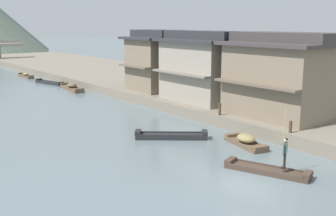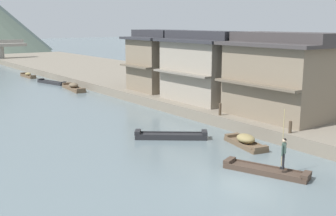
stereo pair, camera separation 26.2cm
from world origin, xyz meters
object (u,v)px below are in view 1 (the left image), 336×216
Objects in this scene: house_waterfront_tall at (158,61)px; mooring_post_dock_mid at (220,109)px; boatman_person at (285,149)px; house_waterfront_second at (202,67)px; boat_moored_third at (246,141)px; mooring_post_dock_near at (290,127)px; boat_midriver_drifting at (26,76)px; house_waterfront_nearest at (284,76)px; boat_foreground_poled at (267,170)px; boat_moored_second at (72,88)px; boat_moored_nearest at (171,136)px; boat_moored_far at (50,83)px.

house_waterfront_tall reaches higher than mooring_post_dock_mid.
house_waterfront_second is (7.62, 14.95, 2.45)m from boatman_person.
boat_moored_third is 0.58× the size of house_waterfront_tall.
mooring_post_dock_mid reaches higher than boat_moored_third.
mooring_post_dock_near is 0.84× the size of mooring_post_dock_mid.
boat_moored_third is at bearing -89.91° from boat_midriver_drifting.
house_waterfront_nearest is at bearing 17.42° from boat_moored_third.
boat_moored_second reaches higher than boat_foreground_poled.
mooring_post_dock_near is (2.26, -44.17, 1.02)m from boat_midriver_drifting.
house_waterfront_nearest is 5.74m from mooring_post_dock_near.
mooring_post_dock_near is at bearing 34.02° from boatman_person.
boatman_person is 10.90m from house_waterfront_nearest.
house_waterfront_nearest reaches higher than boat_midriver_drifting.
house_waterfront_second reaches higher than boat_moored_nearest.
house_waterfront_second is 10.38× the size of mooring_post_dock_near.
mooring_post_dock_mid is (4.59, 9.48, -0.09)m from boatman_person.
house_waterfront_second is at bearing -92.44° from house_waterfront_tall.
boat_moored_third is at bearing -107.60° from house_waterfront_tall.
boatman_person is at bearing -145.98° from mooring_post_dock_near.
boatman_person is 5.54m from mooring_post_dock_near.
house_waterfront_second is at bearing 60.68° from boat_foreground_poled.
boat_midriver_drifting reaches higher than boat_moored_nearest.
boat_moored_second is at bearing 82.08° from boat_moored_nearest.
house_waterfront_nearest reaches higher than boat_moored_far.
boatman_person is at bearing -93.91° from boat_moored_far.
boat_moored_third is 4.71× the size of mooring_post_dock_near.
boat_foreground_poled is 8.20m from boat_moored_nearest.
boat_moored_third is at bearing 63.35° from boatman_person.
boat_moored_third is 3.94× the size of mooring_post_dock_mid.
boat_moored_second is 1.30× the size of boat_midriver_drifting.
mooring_post_dock_mid is (4.96, 0.49, 1.15)m from boat_moored_nearest.
boat_moored_nearest is 38.38m from boat_midriver_drifting.
house_waterfront_nearest is (5.39, -25.88, 3.58)m from boat_moored_second.
house_waterfront_nearest reaches higher than mooring_post_dock_mid.
house_waterfront_second is (7.95, 14.15, 3.73)m from boat_foreground_poled.
boat_midriver_drifting is 25.93m from house_waterfront_tall.
boat_moored_second is at bearing 88.96° from boat_moored_third.
boat_foreground_poled is at bearing -93.29° from boat_midriver_drifting.
boatman_person reaches higher than boat_foreground_poled.
boat_foreground_poled is 11.06m from house_waterfront_nearest.
boat_moored_third is 0.44× the size of house_waterfront_nearest.
boat_moored_second is 27.74m from boat_moored_third.
mooring_post_dock_near is at bearing -104.33° from house_waterfront_second.
boat_moored_third is at bearing 142.38° from mooring_post_dock_near.
house_waterfront_nearest is (8.66, -2.35, 3.69)m from boat_moored_nearest.
boat_moored_second is at bearing 94.18° from mooring_post_dock_mid.
boatman_person is at bearing -95.11° from boat_moored_second.
boat_moored_second is at bearing 84.89° from boatman_person.
boat_moored_third is 0.83× the size of boat_midriver_drifting.
mooring_post_dock_mid is at bearing 5.64° from boat_moored_nearest.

